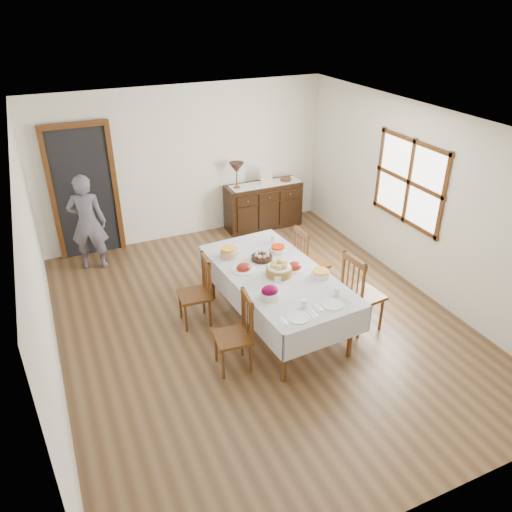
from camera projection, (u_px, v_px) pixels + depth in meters
name	position (u px, v px, depth m)	size (l,w,h in m)	color
ground	(259.00, 322.00, 6.65)	(6.00, 6.00, 0.00)	brown
room_shell	(235.00, 198.00, 6.16)	(5.02, 6.02, 2.65)	white
dining_table	(276.00, 279.00, 6.27)	(1.32, 2.37, 0.79)	#BBBCC0
chair_left_near	(237.00, 332.00, 5.65)	(0.43, 0.43, 0.96)	#522D12
chair_left_far	(198.00, 291.00, 6.44)	(0.42, 0.42, 0.95)	#522D12
chair_right_near	(360.00, 292.00, 6.29)	(0.49, 0.49, 1.07)	#522D12
chair_right_far	(309.00, 260.00, 7.11)	(0.42, 0.42, 1.00)	#522D12
sideboard	(263.00, 206.00, 9.11)	(1.38, 0.51, 0.83)	black
person	(87.00, 220.00, 7.58)	(0.51, 0.33, 1.64)	#5B5968
bread_basket	(279.00, 270.00, 6.16)	(0.32, 0.32, 0.18)	brown
egg_basket	(262.00, 257.00, 6.52)	(0.28, 0.28, 0.10)	black
ham_platter_a	(244.00, 268.00, 6.28)	(0.30, 0.30, 0.11)	white
ham_platter_b	(294.00, 267.00, 6.31)	(0.27, 0.27, 0.11)	white
beet_bowl	(270.00, 293.00, 5.71)	(0.23, 0.23, 0.15)	white
carrot_bowl	(278.00, 249.00, 6.72)	(0.23, 0.23, 0.08)	white
pineapple_bowl	(228.00, 253.00, 6.57)	(0.22, 0.22, 0.14)	tan
casserole_dish	(321.00, 273.00, 6.15)	(0.22, 0.22, 0.08)	white
butter_dish	(279.00, 277.00, 6.07)	(0.15, 0.10, 0.07)	white
setting_left	(300.00, 313.00, 5.43)	(0.43, 0.31, 0.10)	white
setting_right	(333.00, 300.00, 5.65)	(0.43, 0.31, 0.10)	white
glass_far_a	(237.00, 249.00, 6.70)	(0.07, 0.07, 0.10)	white
glass_far_b	(273.00, 239.00, 6.96)	(0.06, 0.06, 0.11)	white
runner	(265.00, 184.00, 8.91)	(1.30, 0.35, 0.01)	white
table_lamp	(237.00, 169.00, 8.57)	(0.26, 0.26, 0.46)	brown
picture_frame	(266.00, 177.00, 8.83)	(0.22, 0.08, 0.28)	beige
deco_bowl	(286.00, 179.00, 9.05)	(0.20, 0.20, 0.06)	#522D12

